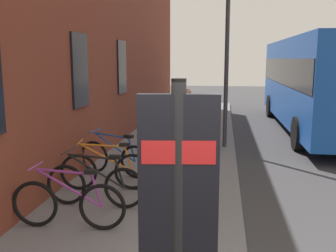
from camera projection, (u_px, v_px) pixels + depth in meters
name	position (u px, v px, depth m)	size (l,w,h in m)	color
ground	(283.00, 178.00, 8.65)	(60.00, 60.00, 0.00)	#38383A
sidewalk_pavement	(173.00, 151.00, 10.97)	(24.00, 3.50, 0.12)	slate
station_facade	(110.00, 4.00, 11.51)	(22.00, 0.65, 8.53)	brown
bicycle_mid_rack	(69.00, 204.00, 5.75)	(0.48, 1.77, 0.97)	black
bicycle_beside_lamp	(95.00, 185.00, 6.62)	(0.48, 1.77, 0.97)	black
bicycle_end_of_row	(106.00, 170.00, 7.48)	(0.48, 1.76, 0.97)	black
bicycle_under_window	(115.00, 158.00, 8.42)	(0.64, 1.72, 0.97)	black
transit_info_sign	(178.00, 196.00, 2.64)	(0.15, 0.56, 2.40)	black
city_bus	(316.00, 79.00, 14.09)	(10.51, 2.68, 3.35)	#1951B2
pedestrian_near_bus	(187.00, 112.00, 10.82)	(0.63, 0.35, 1.71)	#4C724C
pedestrian_crossing_street	(167.00, 135.00, 7.29)	(0.66, 0.37, 1.79)	#B2A599
street_lamp	(227.00, 34.00, 10.71)	(0.28, 0.28, 5.47)	#333338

